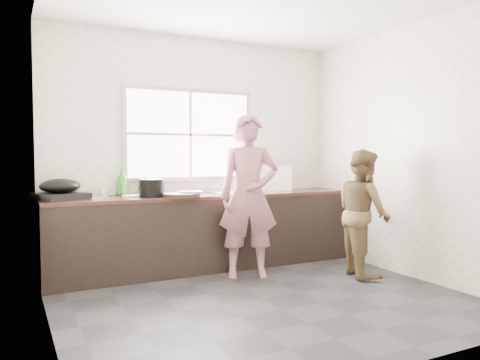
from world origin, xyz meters
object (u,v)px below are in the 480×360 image
burner (61,196)px  pot_lid_left (96,197)px  bottle_brown_short (145,186)px  bowl_mince (191,194)px  bottle_brown_tall (122,188)px  bowl_held (253,191)px  black_pot (152,188)px  dish_rack (273,178)px  person_side (363,213)px  glass_jar (104,192)px  cutting_board (181,195)px  woman (249,201)px  plate_food (132,196)px  bowl_crabs (256,189)px  bottle_green (122,182)px  pot_lid_right (134,195)px  wok (60,186)px

burner → pot_lid_left: size_ratio=1.68×
burner → bottle_brown_short: bearing=10.6°
bowl_mince → pot_lid_left: 0.99m
bottle_brown_tall → bowl_held: bearing=-17.3°
black_pot → bottle_brown_short: bearing=88.6°
burner → dish_rack: dish_rack is taller
person_side → glass_jar: size_ratio=15.32×
cutting_board → bottle_brown_tall: bottle_brown_tall is taller
woman → burner: bearing=-177.8°
bowl_held → plate_food: bearing=168.8°
person_side → bottle_brown_short: (-2.05, 1.29, 0.27)m
bowl_crabs → bottle_brown_tall: (-1.60, 0.15, 0.06)m
woman → bottle_brown_tall: (-1.17, 0.78, 0.13)m
bottle_green → woman: bearing=-33.8°
person_side → pot_lid_right: (-2.18, 1.25, 0.18)m
cutting_board → bottle_green: 0.70m
pot_lid_left → person_side: bearing=-23.1°
person_side → bowl_crabs: person_side is taller
person_side → wok: 3.19m
woman → wok: (-1.83, 0.63, 0.18)m
bottle_brown_tall → wok: (-0.66, -0.15, 0.05)m
bowl_mince → wok: 1.34m
black_pot → bottle_brown_short: (0.01, 0.29, -0.00)m
pot_lid_left → pot_lid_right: size_ratio=1.16×
bowl_mince → bottle_brown_tall: 0.78m
bottle_green → pot_lid_left: 0.39m
black_pot → bottle_brown_tall: (-0.25, 0.29, -0.01)m
person_side → bowl_mince: size_ratio=5.68×
cutting_board → pot_lid_right: bearing=135.9°
black_pot → bottle_brown_tall: size_ratio=1.50×
pot_lid_right → black_pot: bearing=-63.1°
woman → bottle_green: woman is taller
bowl_crabs → black_pot: size_ratio=0.71×
bottle_green → bowl_held: bearing=-17.3°
person_side → bottle_green: 2.66m
cutting_board → black_pot: (-0.28, 0.15, 0.07)m
plate_food → wok: bearing=178.4°
burner → wok: wok is taller
woman → bowl_crabs: 0.77m
person_side → dish_rack: bearing=41.3°
black_pot → person_side: bearing=-25.9°
wok → dish_rack: (2.48, -0.04, 0.02)m
bowl_mince → black_pot: (-0.39, 0.15, 0.07)m
bottle_brown_short → black_pot: bearing=-91.4°
bottle_green → bottle_brown_short: bottle_green is taller
black_pot → pot_lid_right: black_pot is taller
wok → pot_lid_right: bearing=8.0°
bowl_held → bottle_brown_short: (-1.16, 0.44, 0.07)m
pot_lid_right → glass_jar: bearing=172.3°
glass_jar → wok: (-0.46, -0.15, 0.09)m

